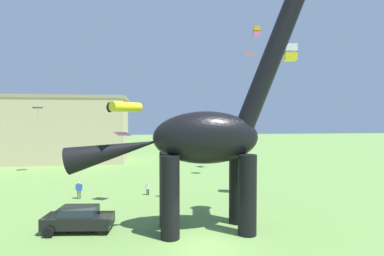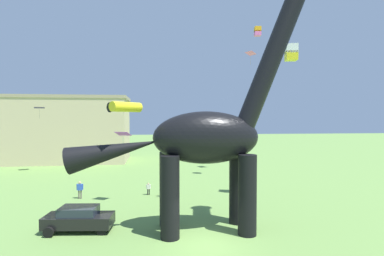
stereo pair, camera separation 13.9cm
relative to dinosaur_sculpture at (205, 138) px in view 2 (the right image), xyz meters
name	(u,v)px [view 2 (the right image)]	position (x,y,z in m)	size (l,w,h in m)	color
ground_plane	(206,245)	(-0.33, -2.32, -5.93)	(240.00, 240.00, 0.00)	#6B9347
dinosaur_sculpture	(205,138)	(0.00, 0.00, 0.00)	(15.68, 3.32, 16.39)	black
parked_sedan_left	(79,218)	(-7.95, 0.87, -5.12)	(4.36, 2.21, 1.55)	black
person_photographer	(148,188)	(-3.71, 9.61, -5.24)	(0.43, 0.19, 1.14)	black
person_watching_child	(164,187)	(-2.30, 8.74, -5.01)	(0.57, 0.25, 1.51)	#6B6056
person_vendor_side	(80,188)	(-9.73, 9.02, -4.99)	(0.58, 0.25, 1.55)	#6B6056
kite_apex	(251,53)	(9.64, 20.67, 9.87)	(1.43, 1.61, 1.72)	pink
kite_drifting	(258,31)	(8.69, 15.20, 11.20)	(0.81, 0.81, 1.03)	orange
kite_mid_right	(39,108)	(-18.09, 23.54, 2.62)	(1.52, 1.33, 1.56)	black
kite_far_left	(291,52)	(8.58, 6.20, 6.89)	(1.14, 1.14, 1.37)	white
kite_near_low	(123,107)	(-5.04, -0.14, 1.90)	(2.23, 2.21, 0.63)	yellow
kite_high_right	(123,134)	(-5.75, 7.01, -0.08)	(1.47, 1.29, 1.58)	purple
background_building_block	(61,129)	(-18.43, 34.17, -0.54)	(22.05, 10.41, 10.75)	#CCB78E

